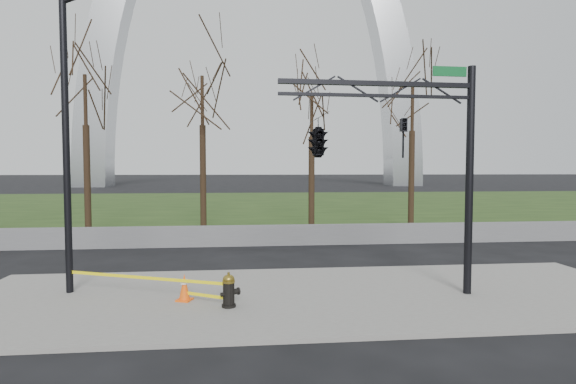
{
  "coord_description": "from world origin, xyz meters",
  "views": [
    {
      "loc": [
        -1.81,
        -11.28,
        3.37
      ],
      "look_at": [
        -0.49,
        2.0,
        2.67
      ],
      "focal_mm": 27.6,
      "sensor_mm": 36.0,
      "label": 1
    }
  ],
  "objects": [
    {
      "name": "ground",
      "position": [
        0.0,
        0.0,
        0.0
      ],
      "size": [
        500.0,
        500.0,
        0.0
      ],
      "primitive_type": "plane",
      "color": "black",
      "rests_on": "ground"
    },
    {
      "name": "sidewalk",
      "position": [
        0.0,
        0.0,
        0.05
      ],
      "size": [
        18.0,
        6.0,
        0.1
      ],
      "primitive_type": "cube",
      "color": "slate",
      "rests_on": "ground"
    },
    {
      "name": "grass_strip",
      "position": [
        0.0,
        30.0,
        0.03
      ],
      "size": [
        120.0,
        40.0,
        0.06
      ],
      "primitive_type": "cube",
      "color": "#213714",
      "rests_on": "ground"
    },
    {
      "name": "guardrail",
      "position": [
        0.0,
        8.0,
        0.45
      ],
      "size": [
        60.0,
        0.3,
        0.9
      ],
      "primitive_type": "cube",
      "color": "#59595B",
      "rests_on": "ground"
    },
    {
      "name": "gateway_arch",
      "position": [
        0.0,
        75.0,
        32.5
      ],
      "size": [
        66.0,
        6.0,
        65.0
      ],
      "primitive_type": null,
      "color": "#B3B6BA",
      "rests_on": "ground"
    },
    {
      "name": "tree_row",
      "position": [
        -6.78,
        12.0,
        4.35
      ],
      "size": [
        32.43,
        4.0,
        8.7
      ],
      "color": "black",
      "rests_on": "ground"
    },
    {
      "name": "fire_hydrant",
      "position": [
        -2.18,
        -0.86,
        0.48
      ],
      "size": [
        0.51,
        0.36,
        0.83
      ],
      "rotation": [
        0.0,
        0.0,
        0.41
      ],
      "color": "black",
      "rests_on": "sidewalk"
    },
    {
      "name": "traffic_cone",
      "position": [
        -3.3,
        -0.25,
        0.43
      ],
      "size": [
        0.44,
        0.44,
        0.67
      ],
      "rotation": [
        0.0,
        0.0,
        -0.36
      ],
      "color": "#FF590D",
      "rests_on": "sidewalk"
    },
    {
      "name": "street_light",
      "position": [
        -6.2,
        0.8,
        4.69
      ],
      "size": [
        2.39,
        0.32,
        8.21
      ],
      "rotation": [
        0.0,
        0.0,
        -0.05
      ],
      "color": "black",
      "rests_on": "ground"
    },
    {
      "name": "traffic_signal_mast",
      "position": [
        0.78,
        -0.42,
        4.15
      ],
      "size": [
        5.1,
        2.5,
        6.0
      ],
      "rotation": [
        0.0,
        0.0,
        0.03
      ],
      "color": "black",
      "rests_on": "ground"
    },
    {
      "name": "caution_tape",
      "position": [
        -3.97,
        -0.15,
        0.57
      ],
      "size": [
        4.25,
        1.68,
        0.42
      ],
      "color": "#FFEA0D",
      "rests_on": "ground"
    }
  ]
}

